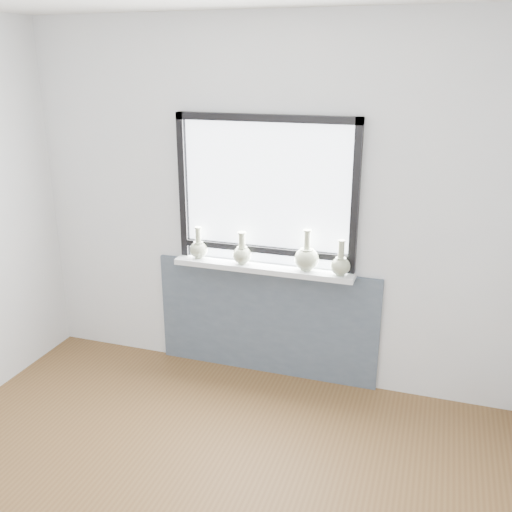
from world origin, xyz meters
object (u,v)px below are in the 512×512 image
(vase_b, at_px, (242,253))
(vase_d, at_px, (340,264))
(windowsill, at_px, (263,268))
(vase_c, at_px, (307,257))
(vase_a, at_px, (199,248))

(vase_b, xyz_separation_m, vase_d, (0.71, -0.01, -0.00))
(windowsill, height_order, vase_c, vase_c)
(vase_c, bearing_deg, vase_d, -5.67)
(vase_c, height_order, vase_d, vase_c)
(vase_a, height_order, vase_b, vase_a)
(windowsill, distance_m, vase_d, 0.57)
(vase_c, relative_size, vase_d, 1.17)
(windowsill, distance_m, vase_c, 0.34)
(vase_a, distance_m, vase_d, 1.06)
(vase_a, relative_size, vase_d, 0.95)
(vase_a, distance_m, vase_b, 0.35)
(windowsill, xyz_separation_m, vase_b, (-0.15, -0.01, 0.10))
(windowsill, relative_size, vase_a, 5.59)
(vase_a, xyz_separation_m, vase_b, (0.35, -0.02, 0.00))
(vase_a, height_order, vase_d, vase_d)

